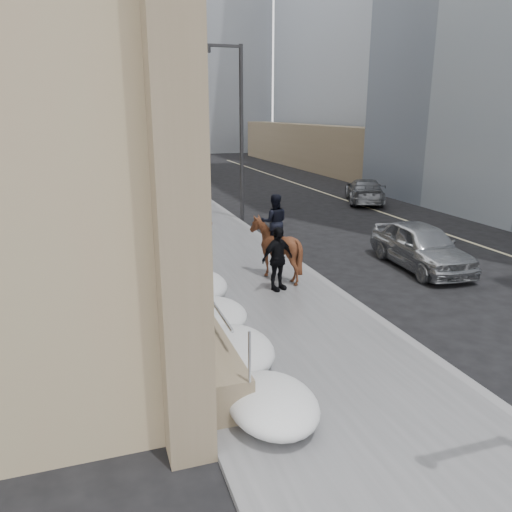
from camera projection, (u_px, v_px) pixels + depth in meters
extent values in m
plane|color=black|center=(301.00, 359.00, 10.69)|extent=(140.00, 140.00, 0.00)
cube|color=#555558|center=(201.00, 244.00, 19.79)|extent=(5.00, 80.00, 0.12)
cube|color=slate|center=(264.00, 239.00, 20.58)|extent=(0.24, 80.00, 0.12)
cube|color=#BFB78C|center=(425.00, 227.00, 22.98)|extent=(0.15, 70.00, 0.01)
cube|color=tan|center=(49.00, 31.00, 24.82)|extent=(5.00, 44.00, 18.00)
cube|color=#79684E|center=(124.00, 198.00, 28.12)|extent=(1.10, 44.00, 0.90)
cylinder|color=silver|center=(131.00, 181.00, 28.01)|extent=(0.06, 42.00, 0.06)
cube|color=#79684E|center=(111.00, 19.00, 16.69)|extent=(0.70, 1.20, 16.20)
cube|color=black|center=(119.00, 140.00, 20.61)|extent=(0.20, 2.20, 4.50)
cube|color=slate|center=(144.00, 38.00, 62.71)|extent=(30.00, 12.00, 28.00)
cube|color=gray|center=(66.00, 76.00, 71.74)|extent=(24.00, 12.00, 20.00)
cylinder|color=#2D2D30|center=(242.00, 137.00, 23.22)|extent=(0.18, 0.18, 8.00)
cube|color=#2D2D30|center=(223.00, 46.00, 21.89)|extent=(1.60, 0.15, 0.12)
cylinder|color=#2D2D30|center=(208.00, 49.00, 21.72)|extent=(0.24, 0.24, 0.30)
cylinder|color=#2D2D30|center=(172.00, 126.00, 41.45)|extent=(0.18, 0.18, 8.00)
cube|color=#2D2D30|center=(160.00, 76.00, 40.13)|extent=(1.60, 0.15, 0.12)
cylinder|color=#2D2D30|center=(151.00, 78.00, 39.96)|extent=(0.24, 0.24, 0.30)
cylinder|color=#2D2D30|center=(206.00, 147.00, 30.82)|extent=(0.20, 0.20, 6.00)
cylinder|color=#2D2D30|center=(172.00, 100.00, 29.44)|extent=(4.00, 0.16, 0.16)
imported|color=black|center=(146.00, 108.00, 29.12)|extent=(0.18, 0.22, 1.10)
ellipsoid|color=silver|center=(236.00, 350.00, 10.12)|extent=(1.50, 2.10, 0.68)
ellipsoid|color=silver|center=(198.00, 286.00, 13.78)|extent=(1.60, 2.20, 0.72)
ellipsoid|color=silver|center=(171.00, 251.00, 17.41)|extent=(1.40, 2.00, 0.64)
ellipsoid|color=silver|center=(160.00, 225.00, 21.08)|extent=(1.70, 2.30, 0.76)
ellipsoid|color=silver|center=(147.00, 209.00, 24.71)|extent=(1.50, 2.10, 0.66)
imported|color=#542B19|center=(204.00, 251.00, 14.55)|extent=(1.25, 2.60, 2.17)
imported|color=black|center=(202.00, 223.00, 14.47)|extent=(0.64, 0.43, 1.72)
imported|color=#492514|center=(275.00, 249.00, 15.32)|extent=(1.92, 2.05, 1.88)
imported|color=black|center=(274.00, 222.00, 15.23)|extent=(0.98, 0.86, 1.72)
imported|color=black|center=(277.00, 259.00, 14.29)|extent=(1.18, 0.80, 1.86)
imported|color=#A2A5A9|center=(421.00, 246.00, 16.78)|extent=(2.15, 4.65, 1.54)
imported|color=slate|center=(365.00, 191.00, 28.94)|extent=(3.76, 5.20, 1.40)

